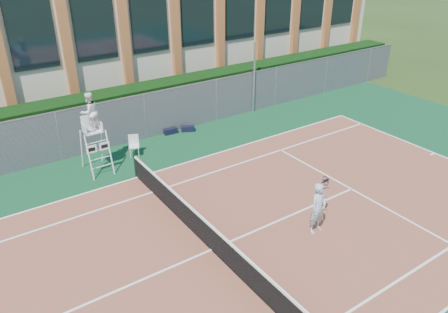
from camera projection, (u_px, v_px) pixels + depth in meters
ground at (212, 250)px, 13.54m from camera, size 120.00×120.00×0.00m
apron at (195, 234)px, 14.27m from camera, size 36.00×20.00×0.01m
tennis_court at (212, 250)px, 13.53m from camera, size 23.77×10.97×0.02m
tennis_net at (211, 236)px, 13.30m from camera, size 0.10×11.30×1.10m
fence at (105, 126)px, 19.51m from camera, size 40.00×0.06×2.20m
hedge at (95, 118)px, 20.39m from camera, size 40.00×1.40×2.20m
building at (40, 25)px, 24.86m from camera, size 45.00×10.60×8.22m
steel_pole at (254, 78)px, 23.27m from camera, size 0.12×0.12×3.81m
umpire_chair at (90, 114)px, 17.05m from camera, size 0.95×1.46×3.40m
plastic_chair at (134, 144)px, 19.13m from camera, size 0.58×0.58×0.95m
sports_bag_near at (171, 131)px, 21.39m from camera, size 0.67×0.31×0.28m
sports_bag_far at (188, 129)px, 21.68m from camera, size 0.72×0.54×0.26m
tennis_player at (318, 208)px, 14.01m from camera, size 1.00×0.69×1.78m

